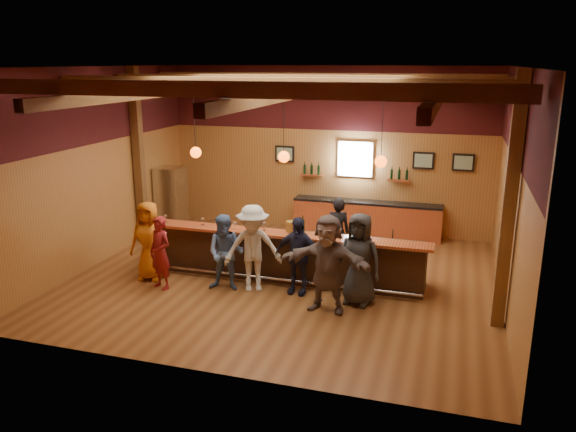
{
  "coord_description": "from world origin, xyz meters",
  "views": [
    {
      "loc": [
        3.42,
        -10.98,
        4.61
      ],
      "look_at": [
        0.0,
        0.3,
        1.35
      ],
      "focal_mm": 35.0,
      "sensor_mm": 36.0,
      "label": 1
    }
  ],
  "objects": [
    {
      "name": "room",
      "position": [
        0.0,
        0.06,
        3.21
      ],
      "size": [
        9.04,
        9.0,
        4.52
      ],
      "color": "brown",
      "rests_on": "ground"
    },
    {
      "name": "bar_counter",
      "position": [
        0.02,
        0.15,
        0.52
      ],
      "size": [
        6.3,
        1.07,
        1.11
      ],
      "color": "black",
      "rests_on": "ground"
    },
    {
      "name": "back_bar_cabinet",
      "position": [
        1.2,
        3.72,
        0.48
      ],
      "size": [
        4.0,
        0.52,
        0.95
      ],
      "color": "#95381B",
      "rests_on": "ground"
    },
    {
      "name": "window",
      "position": [
        0.8,
        3.95,
        2.05
      ],
      "size": [
        0.95,
        0.09,
        0.95
      ],
      "color": "silver",
      "rests_on": "room"
    },
    {
      "name": "framed_pictures",
      "position": [
        1.67,
        3.94,
        2.1
      ],
      "size": [
        5.35,
        0.05,
        0.45
      ],
      "color": "black",
      "rests_on": "room"
    },
    {
      "name": "wine_shelves",
      "position": [
        0.8,
        3.88,
        1.62
      ],
      "size": [
        3.0,
        0.18,
        0.3
      ],
      "color": "#95381B",
      "rests_on": "room"
    },
    {
      "name": "pendant_lights",
      "position": [
        0.0,
        0.0,
        2.71
      ],
      "size": [
        4.24,
        0.24,
        1.37
      ],
      "color": "black",
      "rests_on": "room"
    },
    {
      "name": "stainless_fridge",
      "position": [
        -4.1,
        2.6,
        0.9
      ],
      "size": [
        0.7,
        0.7,
        1.8
      ],
      "primitive_type": "cube",
      "color": "silver",
      "rests_on": "ground"
    },
    {
      "name": "customer_orange",
      "position": [
        -2.8,
        -0.82,
        0.87
      ],
      "size": [
        0.88,
        0.6,
        1.73
      ],
      "primitive_type": "imported",
      "rotation": [
        0.0,
        0.0,
        0.05
      ],
      "color": "#C26212",
      "rests_on": "ground"
    },
    {
      "name": "customer_redvest",
      "position": [
        -2.31,
        -1.22,
        0.77
      ],
      "size": [
        0.66,
        0.56,
        1.55
      ],
      "primitive_type": "imported",
      "rotation": [
        0.0,
        0.0,
        -0.39
      ],
      "color": "maroon",
      "rests_on": "ground"
    },
    {
      "name": "customer_denim",
      "position": [
        -0.98,
        -0.9,
        0.8
      ],
      "size": [
        0.84,
        0.68,
        1.61
      ],
      "primitive_type": "imported",
      "rotation": [
        0.0,
        0.0,
        0.1
      ],
      "color": "#5371A7",
      "rests_on": "ground"
    },
    {
      "name": "customer_white",
      "position": [
        -0.43,
        -0.77,
        0.91
      ],
      "size": [
        1.35,
        1.07,
        1.82
      ],
      "primitive_type": "imported",
      "rotation": [
        0.0,
        0.0,
        0.39
      ],
      "color": "beige",
      "rests_on": "ground"
    },
    {
      "name": "customer_navy",
      "position": [
        0.49,
        -0.65,
        0.81
      ],
      "size": [
        0.98,
        0.46,
        1.62
      ],
      "primitive_type": "imported",
      "rotation": [
        0.0,
        0.0,
        -0.07
      ],
      "color": "#1C2039",
      "rests_on": "ground"
    },
    {
      "name": "customer_brown",
      "position": [
        1.25,
        -1.29,
        0.94
      ],
      "size": [
        1.79,
        0.7,
        1.89
      ],
      "primitive_type": "imported",
      "rotation": [
        0.0,
        0.0,
        -0.08
      ],
      "color": "#665552",
      "rests_on": "ground"
    },
    {
      "name": "customer_dark",
      "position": [
        1.77,
        -0.79,
        0.92
      ],
      "size": [
        0.99,
        0.74,
        1.83
      ],
      "primitive_type": "imported",
      "rotation": [
        0.0,
        0.0,
        -0.18
      ],
      "color": "#2A2B2D",
      "rests_on": "ground"
    },
    {
      "name": "bartender",
      "position": [
        0.92,
        1.15,
        0.81
      ],
      "size": [
        0.69,
        0.56,
        1.62
      ],
      "primitive_type": "imported",
      "rotation": [
        0.0,
        0.0,
        3.48
      ],
      "color": "black",
      "rests_on": "ground"
    },
    {
      "name": "ice_bucket",
      "position": [
        0.17,
        -0.05,
        1.23
      ],
      "size": [
        0.21,
        0.21,
        0.23
      ],
      "primitive_type": "cylinder",
      "color": "brown",
      "rests_on": "bar_counter"
    },
    {
      "name": "bottle_a",
      "position": [
        0.42,
        -0.02,
        1.25
      ],
      "size": [
        0.08,
        0.08,
        0.37
      ],
      "color": "black",
      "rests_on": "bar_counter"
    },
    {
      "name": "bottle_b",
      "position": [
        0.83,
        -0.07,
        1.26
      ],
      "size": [
        0.08,
        0.08,
        0.37
      ],
      "color": "black",
      "rests_on": "bar_counter"
    },
    {
      "name": "glass_a",
      "position": [
        -2.76,
        -0.13,
        1.23
      ],
      "size": [
        0.07,
        0.07,
        0.17
      ],
      "color": "silver",
      "rests_on": "bar_counter"
    },
    {
      "name": "glass_b",
      "position": [
        -1.85,
        -0.12,
        1.23
      ],
      "size": [
        0.08,
        0.08,
        0.17
      ],
      "color": "silver",
      "rests_on": "bar_counter"
    },
    {
      "name": "glass_c",
      "position": [
        -1.31,
        -0.23,
        1.24
      ],
      "size": [
        0.08,
        0.08,
        0.19
      ],
      "color": "silver",
      "rests_on": "bar_counter"
    },
    {
      "name": "glass_d",
      "position": [
        -1.05,
        -0.21,
        1.24
      ],
      "size": [
        0.08,
        0.08,
        0.18
      ],
      "color": "silver",
      "rests_on": "bar_counter"
    },
    {
      "name": "glass_e",
      "position": [
        -0.41,
        -0.11,
        1.24
      ],
      "size": [
        0.08,
        0.08,
        0.19
      ],
      "color": "silver",
      "rests_on": "bar_counter"
    },
    {
      "name": "glass_f",
      "position": [
        0.91,
        -0.22,
        1.25
      ],
      "size": [
        0.08,
        0.08,
        0.19
      ],
      "color": "silver",
      "rests_on": "bar_counter"
    },
    {
      "name": "glass_g",
      "position": [
        1.49,
        -0.21,
        1.23
      ],
      "size": [
        0.07,
        0.07,
        0.17
      ],
      "color": "silver",
      "rests_on": "bar_counter"
    },
    {
      "name": "glass_h",
      "position": [
        1.81,
        -0.25,
        1.25
      ],
      "size": [
        0.08,
        0.08,
        0.19
      ],
      "color": "silver",
      "rests_on": "bar_counter"
    }
  ]
}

